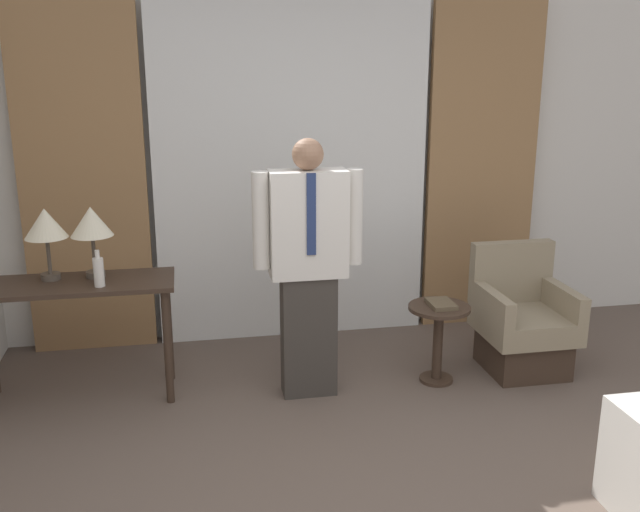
{
  "coord_description": "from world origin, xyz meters",
  "views": [
    {
      "loc": [
        -0.8,
        -2.59,
        2.12
      ],
      "look_at": [
        -0.02,
        1.49,
        0.97
      ],
      "focal_mm": 40.0,
      "sensor_mm": 36.0,
      "label": 1
    }
  ],
  "objects_px": {
    "table_lamp_right": "(91,224)",
    "person": "(308,261)",
    "bottle_near_edge": "(99,271)",
    "armchair": "(522,325)",
    "side_table": "(438,330)",
    "book": "(441,304)",
    "table_lamp_left": "(46,226)",
    "desk": "(74,302)"
  },
  "relations": [
    {
      "from": "armchair",
      "to": "side_table",
      "type": "relative_size",
      "value": 1.61
    },
    {
      "from": "table_lamp_right",
      "to": "bottle_near_edge",
      "type": "distance_m",
      "value": 0.33
    },
    {
      "from": "desk",
      "to": "armchair",
      "type": "bearing_deg",
      "value": -1.99
    },
    {
      "from": "armchair",
      "to": "table_lamp_right",
      "type": "bearing_deg",
      "value": 176.2
    },
    {
      "from": "person",
      "to": "side_table",
      "type": "bearing_deg",
      "value": 0.2
    },
    {
      "from": "table_lamp_right",
      "to": "bottle_near_edge",
      "type": "height_order",
      "value": "table_lamp_right"
    },
    {
      "from": "table_lamp_left",
      "to": "armchair",
      "type": "relative_size",
      "value": 0.53
    },
    {
      "from": "side_table",
      "to": "book",
      "type": "relative_size",
      "value": 2.41
    },
    {
      "from": "table_lamp_right",
      "to": "bottle_near_edge",
      "type": "relative_size",
      "value": 1.99
    },
    {
      "from": "table_lamp_right",
      "to": "book",
      "type": "distance_m",
      "value": 2.31
    },
    {
      "from": "armchair",
      "to": "book",
      "type": "xyz_separation_m",
      "value": [
        -0.64,
        -0.1,
        0.23
      ]
    },
    {
      "from": "table_lamp_right",
      "to": "person",
      "type": "xyz_separation_m",
      "value": [
        1.32,
        -0.29,
        -0.23
      ]
    },
    {
      "from": "desk",
      "to": "side_table",
      "type": "relative_size",
      "value": 2.31
    },
    {
      "from": "desk",
      "to": "book",
      "type": "relative_size",
      "value": 5.57
    },
    {
      "from": "table_lamp_left",
      "to": "table_lamp_right",
      "type": "distance_m",
      "value": 0.27
    },
    {
      "from": "table_lamp_right",
      "to": "person",
      "type": "relative_size",
      "value": 0.27
    },
    {
      "from": "table_lamp_left",
      "to": "book",
      "type": "distance_m",
      "value": 2.57
    },
    {
      "from": "desk",
      "to": "bottle_near_edge",
      "type": "distance_m",
      "value": 0.31
    },
    {
      "from": "table_lamp_right",
      "to": "armchair",
      "type": "relative_size",
      "value": 0.53
    },
    {
      "from": "bottle_near_edge",
      "to": "table_lamp_right",
      "type": "bearing_deg",
      "value": 102.41
    },
    {
      "from": "side_table",
      "to": "table_lamp_right",
      "type": "bearing_deg",
      "value": 172.61
    },
    {
      "from": "table_lamp_left",
      "to": "book",
      "type": "bearing_deg",
      "value": -6.58
    },
    {
      "from": "desk",
      "to": "table_lamp_right",
      "type": "distance_m",
      "value": 0.5
    },
    {
      "from": "bottle_near_edge",
      "to": "armchair",
      "type": "bearing_deg",
      "value": 0.25
    },
    {
      "from": "person",
      "to": "desk",
      "type": "bearing_deg",
      "value": 172.05
    },
    {
      "from": "book",
      "to": "table_lamp_left",
      "type": "bearing_deg",
      "value": 173.42
    },
    {
      "from": "person",
      "to": "side_table",
      "type": "xyz_separation_m",
      "value": [
        0.88,
        0.0,
        -0.53
      ]
    },
    {
      "from": "bottle_near_edge",
      "to": "book",
      "type": "bearing_deg",
      "value": -2.24
    },
    {
      "from": "bottle_near_edge",
      "to": "table_lamp_left",
      "type": "bearing_deg",
      "value": 147.43
    },
    {
      "from": "armchair",
      "to": "person",
      "type": "bearing_deg",
      "value": -176.29
    },
    {
      "from": "desk",
      "to": "side_table",
      "type": "height_order",
      "value": "desk"
    },
    {
      "from": "table_lamp_left",
      "to": "book",
      "type": "xyz_separation_m",
      "value": [
        2.49,
        -0.29,
        -0.58
      ]
    },
    {
      "from": "table_lamp_right",
      "to": "armchair",
      "type": "xyz_separation_m",
      "value": [
        2.86,
        -0.19,
        -0.81
      ]
    },
    {
      "from": "table_lamp_right",
      "to": "side_table",
      "type": "relative_size",
      "value": 0.85
    },
    {
      "from": "side_table",
      "to": "table_lamp_left",
      "type": "bearing_deg",
      "value": 173.41
    },
    {
      "from": "table_lamp_right",
      "to": "desk",
      "type": "bearing_deg",
      "value": -147.77
    },
    {
      "from": "person",
      "to": "armchair",
      "type": "relative_size",
      "value": 1.92
    },
    {
      "from": "table_lamp_right",
      "to": "book",
      "type": "xyz_separation_m",
      "value": [
        2.22,
        -0.29,
        -0.58
      ]
    },
    {
      "from": "table_lamp_right",
      "to": "book",
      "type": "bearing_deg",
      "value": -7.38
    },
    {
      "from": "desk",
      "to": "table_lamp_right",
      "type": "xyz_separation_m",
      "value": [
        0.14,
        0.09,
        0.48
      ]
    },
    {
      "from": "table_lamp_left",
      "to": "side_table",
      "type": "bearing_deg",
      "value": -6.59
    },
    {
      "from": "table_lamp_left",
      "to": "book",
      "type": "height_order",
      "value": "table_lamp_left"
    }
  ]
}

